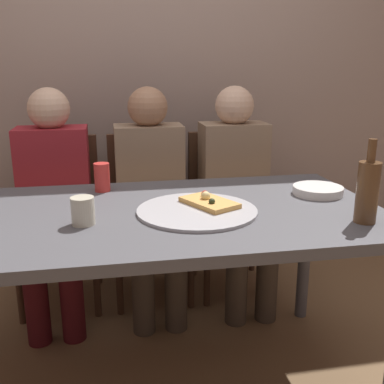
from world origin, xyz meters
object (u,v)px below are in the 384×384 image
Objects in this scene: pizza_slice_last at (209,201)px; chair_right at (229,200)px; chair_middle at (149,204)px; guest_by_wall at (237,186)px; chair_left at (59,209)px; wine_bottle at (368,191)px; guest_in_beanie at (151,190)px; plate_stack at (318,190)px; guest_in_sweater at (54,195)px; soda_can at (102,177)px; pizza_tray at (197,211)px; tumbler_near at (83,211)px; dining_table at (160,229)px.

chair_right is at bearing 69.49° from pizza_slice_last.
guest_by_wall reaches higher than chair_middle.
pizza_slice_last is at bearing 127.80° from chair_left.
wine_bottle is 1.17m from guest_in_beanie.
chair_middle is at bearing 100.43° from pizza_slice_last.
plate_stack is at bearing 130.72° from chair_middle.
guest_in_sweater and guest_in_beanie have the same top height.
wine_bottle is 2.38× the size of soda_can.
pizza_slice_last is 0.77m from guest_by_wall.
guest_by_wall is (0.37, 0.74, -0.12)m from pizza_tray.
tumbler_near is 0.11× the size of chair_left.
guest_in_sweater is (-0.50, -0.15, 0.13)m from chair_middle.
tumbler_near is at bearing 103.35° from guest_in_sweater.
chair_middle is at bearing -163.03° from guest_in_sweater.
guest_in_sweater is at bearing 152.37° from plate_stack.
guest_by_wall reaches higher than soda_can.
pizza_slice_last is 0.93m from chair_right.
pizza_tray is 4.64× the size of tumbler_near.
tumbler_near is 1.04m from chair_middle.
chair_left is at bearing -16.97° from guest_in_beanie.
tumbler_near is (-0.27, -0.10, 0.12)m from dining_table.
chair_right is (-0.18, 0.75, -0.26)m from plate_stack.
tumbler_near is at bearing 170.80° from wine_bottle.
guest_by_wall is (0.47, 0.00, 0.00)m from guest_in_beanie.
dining_table is 0.98m from chair_left.
soda_can is 0.14× the size of chair_right.
chair_middle is at bearing -17.92° from guest_by_wall.
chair_right reaches higher than soda_can.
guest_in_beanie is at bearing 124.28° from wine_bottle.
pizza_tray is 1.54× the size of wine_bottle.
guest_in_sweater reaches higher than pizza_slice_last.
chair_right is (0.31, 0.84, -0.26)m from pizza_slice_last.
dining_table is at bearing -56.40° from soda_can.
chair_left is at bearing -90.00° from guest_in_sweater.
guest_in_sweater is 1.00× the size of guest_in_beanie.
chair_left reaches higher than dining_table.
guest_by_wall is at bearing 106.41° from plate_stack.
pizza_tray is 0.50× the size of chair_left.
wine_bottle is 0.25× the size of guest_in_beanie.
chair_right is (0.47, 0.00, 0.00)m from chair_middle.
chair_right is at bearing -180.00° from chair_middle.
pizza_tray is at bearing 7.93° from tumbler_near.
chair_middle is at bearing 130.72° from plate_stack.
pizza_tray is 1.75× the size of pizza_slice_last.
wine_bottle is at bearing -32.66° from soda_can.
chair_middle is at bearing 120.45° from wine_bottle.
chair_middle reaches higher than pizza_tray.
guest_by_wall is (0.50, 0.69, -0.04)m from dining_table.
chair_left reaches higher than pizza_tray.
guest_by_wall is at bearing -180.00° from guest_in_beanie.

